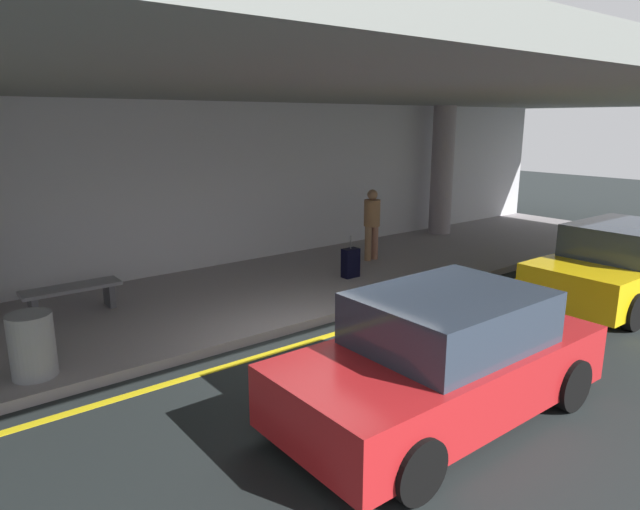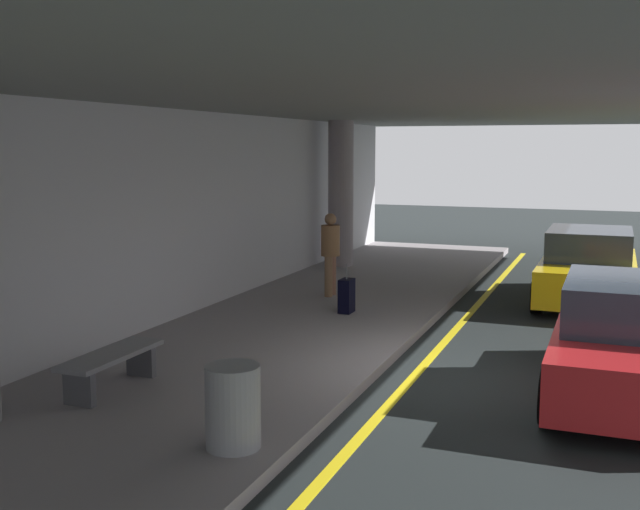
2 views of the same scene
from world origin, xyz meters
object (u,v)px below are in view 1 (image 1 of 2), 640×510
object	(u,v)px
bench_metal	(72,293)
support_column_left_mid	(442,171)
car_red	(444,359)
trash_bin_steel	(32,345)
suitcase_upright_primary	(350,263)
traveler_with_luggage	(372,220)
car_yellow_taxi	(621,265)

from	to	relation	value
bench_metal	support_column_left_mid	bearing A→B (deg)	4.07
car_red	bench_metal	xyz separation A→B (m)	(-2.54, 6.00, -0.21)
trash_bin_steel	car_red	bearing A→B (deg)	-45.99
suitcase_upright_primary	traveler_with_luggage	bearing A→B (deg)	15.64
car_yellow_taxi	trash_bin_steel	xyz separation A→B (m)	(-9.62, 3.03, -0.14)
car_red	suitcase_upright_primary	world-z (taller)	car_red
support_column_left_mid	car_red	bearing A→B (deg)	-139.65
suitcase_upright_primary	trash_bin_steel	xyz separation A→B (m)	(-6.33, -1.01, 0.11)
support_column_left_mid	traveler_with_luggage	size ratio (longest dim) A/B	2.17
car_yellow_taxi	suitcase_upright_primary	size ratio (longest dim) A/B	4.56
car_yellow_taxi	traveler_with_luggage	xyz separation A→B (m)	(-1.91, 4.87, 0.40)
car_yellow_taxi	suitcase_upright_primary	bearing A→B (deg)	-48.08
traveler_with_luggage	bench_metal	size ratio (longest dim) A/B	1.05
bench_metal	traveler_with_luggage	bearing A→B (deg)	-3.56
car_yellow_taxi	traveler_with_luggage	world-z (taller)	traveler_with_luggage
car_red	bench_metal	world-z (taller)	car_red
support_column_left_mid	trash_bin_steel	size ratio (longest dim) A/B	4.29
traveler_with_luggage	bench_metal	bearing A→B (deg)	38.30
traveler_with_luggage	car_red	bearing A→B (deg)	95.56
car_red	suitcase_upright_primary	xyz separation A→B (m)	(2.72, 4.75, -0.25)
suitcase_upright_primary	bench_metal	distance (m)	5.41
car_yellow_taxi	suitcase_upright_primary	xyz separation A→B (m)	(-3.29, 4.04, -0.25)
support_column_left_mid	traveler_with_luggage	bearing A→B (deg)	-163.18
support_column_left_mid	bench_metal	world-z (taller)	support_column_left_mid
support_column_left_mid	bench_metal	distance (m)	10.61
car_red	bench_metal	distance (m)	6.52
car_red	trash_bin_steel	xyz separation A→B (m)	(-3.61, 3.74, -0.14)
car_yellow_taxi	suitcase_upright_primary	distance (m)	5.22
car_red	car_yellow_taxi	world-z (taller)	same
support_column_left_mid	trash_bin_steel	bearing A→B (deg)	-165.41
support_column_left_mid	traveler_with_luggage	xyz separation A→B (m)	(-3.84, -1.16, -0.86)
traveler_with_luggage	suitcase_upright_primary	xyz separation A→B (m)	(-1.38, -0.83, -0.65)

